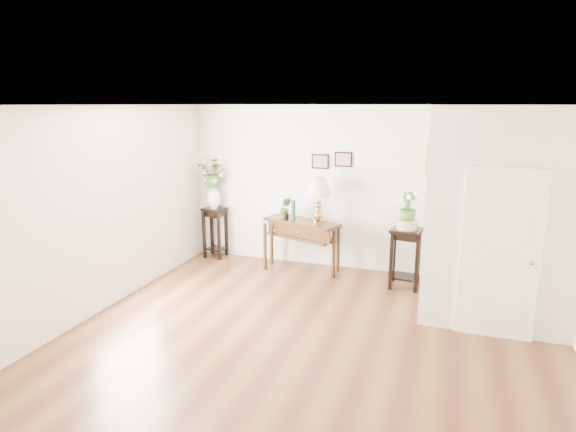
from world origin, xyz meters
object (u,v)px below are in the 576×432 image
at_px(table_lamp, 318,201).
at_px(plant_stand_a, 215,232).
at_px(plant_stand_b, 405,258).
at_px(console_table, 301,246).

height_order(table_lamp, plant_stand_a, table_lamp).
relative_size(plant_stand_a, plant_stand_b, 1.00).
relative_size(console_table, plant_stand_b, 1.42).
distance_m(console_table, plant_stand_b, 1.77).
height_order(console_table, plant_stand_b, plant_stand_b).
bearing_deg(plant_stand_b, console_table, 173.26).
distance_m(table_lamp, plant_stand_b, 1.67).
height_order(console_table, table_lamp, table_lamp).
relative_size(console_table, plant_stand_a, 1.42).
bearing_deg(plant_stand_a, plant_stand_b, -7.03).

